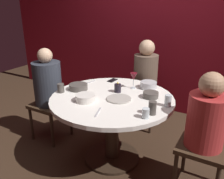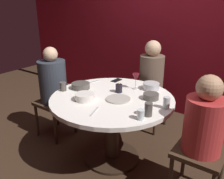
# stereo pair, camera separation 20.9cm
# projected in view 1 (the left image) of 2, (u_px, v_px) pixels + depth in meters

# --- Properties ---
(ground_plane) EXTENTS (8.00, 8.00, 0.00)m
(ground_plane) POSITION_uv_depth(u_px,v_px,m) (112.00, 157.00, 2.66)
(ground_plane) COLOR #382619
(back_wall) EXTENTS (6.00, 0.10, 2.60)m
(back_wall) POSITION_uv_depth(u_px,v_px,m) (166.00, 26.00, 3.46)
(back_wall) COLOR maroon
(back_wall) RESTS_ON ground
(dining_table) EXTENTS (1.25, 1.25, 0.74)m
(dining_table) POSITION_uv_depth(u_px,v_px,m) (112.00, 112.00, 2.45)
(dining_table) COLOR white
(dining_table) RESTS_ON ground
(seated_diner_left) EXTENTS (0.40, 0.40, 1.15)m
(seated_diner_left) POSITION_uv_depth(u_px,v_px,m) (48.00, 85.00, 2.81)
(seated_diner_left) COLOR #3F2D1E
(seated_diner_left) RESTS_ON ground
(seated_diner_back) EXTENTS (0.40, 0.40, 1.19)m
(seated_diner_back) POSITION_uv_depth(u_px,v_px,m) (145.00, 75.00, 3.11)
(seated_diner_back) COLOR #3F2D1E
(seated_diner_back) RESTS_ON ground
(seated_diner_right) EXTENTS (0.40, 0.40, 1.13)m
(seated_diner_right) POSITION_uv_depth(u_px,v_px,m) (206.00, 121.00, 1.98)
(seated_diner_right) COLOR #3F2D1E
(seated_diner_right) RESTS_ON ground
(candle_holder) EXTENTS (0.07, 0.07, 0.11)m
(candle_holder) POSITION_uv_depth(u_px,v_px,m) (118.00, 88.00, 2.51)
(candle_holder) COLOR black
(candle_holder) RESTS_ON dining_table
(wine_glass) EXTENTS (0.08, 0.08, 0.18)m
(wine_glass) POSITION_uv_depth(u_px,v_px,m) (134.00, 77.00, 2.59)
(wine_glass) COLOR silver
(wine_glass) RESTS_ON dining_table
(dinner_plate) EXTENTS (0.24, 0.24, 0.01)m
(dinner_plate) POSITION_uv_depth(u_px,v_px,m) (119.00, 99.00, 2.33)
(dinner_plate) COLOR #B2ADA3
(dinner_plate) RESTS_ON dining_table
(cell_phone) EXTENTS (0.08, 0.14, 0.01)m
(cell_phone) POSITION_uv_depth(u_px,v_px,m) (112.00, 80.00, 2.87)
(cell_phone) COLOR black
(cell_phone) RESTS_ON dining_table
(bowl_serving_large) EXTENTS (0.18, 0.18, 0.07)m
(bowl_serving_large) POSITION_uv_depth(u_px,v_px,m) (148.00, 85.00, 2.62)
(bowl_serving_large) COLOR #B7B7BC
(bowl_serving_large) RESTS_ON dining_table
(bowl_salad_center) EXTENTS (0.19, 0.19, 0.07)m
(bowl_salad_center) POSITION_uv_depth(u_px,v_px,m) (85.00, 98.00, 2.29)
(bowl_salad_center) COLOR silver
(bowl_salad_center) RESTS_ON dining_table
(bowl_small_white) EXTENTS (0.20, 0.20, 0.06)m
(bowl_small_white) POSITION_uv_depth(u_px,v_px,m) (79.00, 87.00, 2.58)
(bowl_small_white) COLOR #4C4742
(bowl_small_white) RESTS_ON dining_table
(bowl_sauce_side) EXTENTS (0.15, 0.15, 0.06)m
(bowl_sauce_side) POSITION_uv_depth(u_px,v_px,m) (151.00, 95.00, 2.37)
(bowl_sauce_side) COLOR #4C4742
(bowl_sauce_side) RESTS_ON dining_table
(cup_near_candle) EXTENTS (0.06, 0.06, 0.09)m
(cup_near_candle) POSITION_uv_depth(u_px,v_px,m) (146.00, 113.00, 1.95)
(cup_near_candle) COLOR silver
(cup_near_candle) RESTS_ON dining_table
(cup_by_left_diner) EXTENTS (0.07, 0.07, 0.09)m
(cup_by_left_diner) POSITION_uv_depth(u_px,v_px,m) (61.00, 88.00, 2.50)
(cup_by_left_diner) COLOR #4C4742
(cup_by_left_diner) RESTS_ON dining_table
(cup_by_right_diner) EXTENTS (0.06, 0.06, 0.11)m
(cup_by_right_diner) POSITION_uv_depth(u_px,v_px,m) (168.00, 101.00, 2.17)
(cup_by_right_diner) COLOR silver
(cup_by_right_diner) RESTS_ON dining_table
(cup_center_front) EXTENTS (0.07, 0.07, 0.12)m
(cup_center_front) POSITION_uv_depth(u_px,v_px,m) (152.00, 108.00, 2.01)
(cup_center_front) COLOR #4C4742
(cup_center_front) RESTS_ON dining_table
(fork_near_plate) EXTENTS (0.06, 0.18, 0.01)m
(fork_near_plate) POSITION_uv_depth(u_px,v_px,m) (89.00, 82.00, 2.80)
(fork_near_plate) COLOR #B7B7BC
(fork_near_plate) RESTS_ON dining_table
(knife_near_plate) EXTENTS (0.07, 0.18, 0.01)m
(knife_near_plate) POSITION_uv_depth(u_px,v_px,m) (98.00, 112.00, 2.06)
(knife_near_plate) COLOR #B7B7BC
(knife_near_plate) RESTS_ON dining_table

